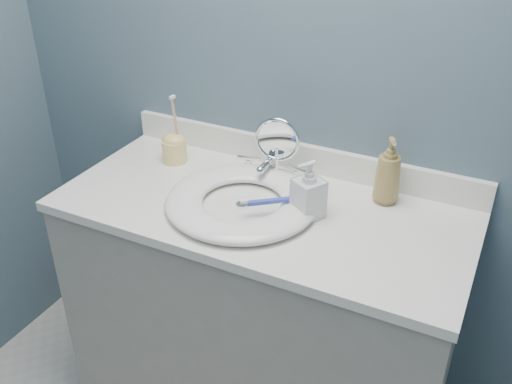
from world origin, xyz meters
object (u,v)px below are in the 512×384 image
Objects in this scene: soap_bottle_amber at (388,171)px; makeup_mirror at (277,147)px; toothbrush_holder at (174,147)px; soap_bottle_clear at (309,190)px.

makeup_mirror is at bearing 160.62° from soap_bottle_amber.
makeup_mirror is 0.37m from toothbrush_holder.
soap_bottle_amber is 0.25m from soap_bottle_clear.
soap_bottle_amber is at bearing 4.77° from toothbrush_holder.
makeup_mirror is 0.34m from soap_bottle_amber.
soap_bottle_amber is at bearing 75.74° from soap_bottle_clear.
soap_bottle_amber reaches higher than soap_bottle_clear.
toothbrush_holder is (-0.36, -0.03, -0.06)m from makeup_mirror.
soap_bottle_clear is at bearing -49.14° from makeup_mirror.
toothbrush_holder is at bearing 178.07° from makeup_mirror.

